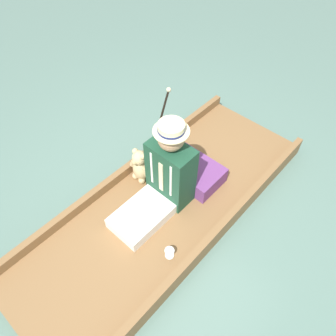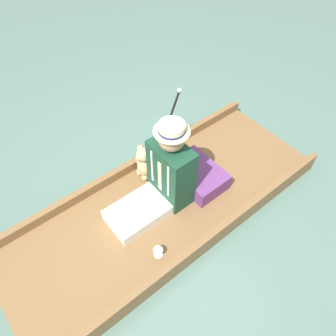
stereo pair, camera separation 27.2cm
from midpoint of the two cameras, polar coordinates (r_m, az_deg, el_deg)
name	(u,v)px [view 2 (the right image)]	position (r m, az deg, el deg)	size (l,w,h in m)	color
ground_plane	(164,210)	(3.07, 1.90, -7.44)	(16.00, 16.00, 0.00)	slate
punt_boat	(164,206)	(3.02, 1.93, -6.81)	(1.11, 2.99, 0.20)	brown
seat_cushion	(197,175)	(3.10, 7.65, -1.38)	(0.52, 0.37, 0.17)	#6B3875
seated_person	(164,177)	(2.76, 2.06, -1.68)	(0.39, 0.78, 0.87)	white
teddy_bear	(144,163)	(3.05, -1.67, 0.67)	(0.26, 0.15, 0.37)	tan
wine_glass	(158,251)	(2.68, 1.25, -14.54)	(0.08, 0.08, 0.09)	silver
walking_cane	(169,121)	(3.07, 2.72, 8.05)	(0.04, 0.34, 0.76)	black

